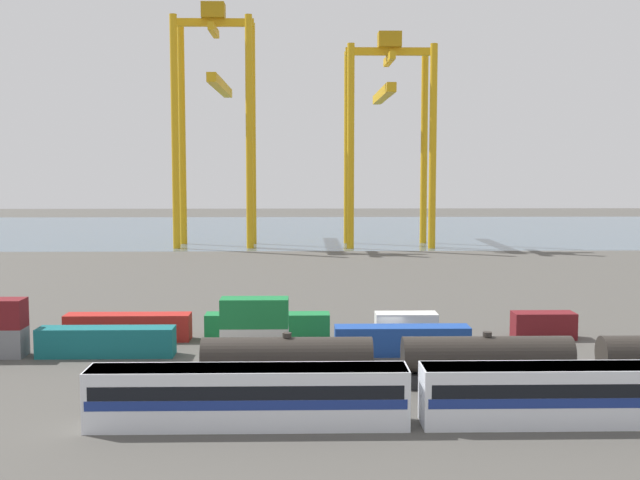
{
  "coord_description": "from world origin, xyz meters",
  "views": [
    {
      "loc": [
        -8.42,
        -73.64,
        16.79
      ],
      "look_at": [
        -6.08,
        34.15,
        6.88
      ],
      "focal_mm": 44.39,
      "sensor_mm": 36.0,
      "label": 1
    }
  ],
  "objects": [
    {
      "name": "gantry_crane_central",
      "position": [
        9.91,
        98.02,
        27.65
      ],
      "size": [
        18.58,
        34.82,
        45.18
      ],
      "color": "gold",
      "rests_on": "ground_plane"
    },
    {
      "name": "shipping_container_6",
      "position": [
        -25.47,
        2.56,
        1.3
      ],
      "size": [
        12.1,
        2.44,
        2.6
      ],
      "primitive_type": "cube",
      "color": "#AD211C",
      "rests_on": "ground_plane"
    },
    {
      "name": "passenger_train",
      "position": [
        9.68,
        -23.43,
        2.14
      ],
      "size": [
        64.16,
        3.14,
        3.9
      ],
      "color": "silver",
      "rests_on": "ground_plane"
    },
    {
      "name": "shipping_container_9",
      "position": [
        15.26,
        2.56,
        1.3
      ],
      "size": [
        6.04,
        2.44,
        2.6
      ],
      "primitive_type": "cube",
      "color": "maroon",
      "rests_on": "ground_plane"
    },
    {
      "name": "shipping_container_8",
      "position": [
        1.69,
        2.56,
        1.3
      ],
      "size": [
        6.04,
        2.44,
        2.6
      ],
      "primitive_type": "cube",
      "color": "silver",
      "rests_on": "ground_plane"
    },
    {
      "name": "freight_tank_row",
      "position": [
        13.42,
        -14.22,
        1.97
      ],
      "size": [
        59.19,
        2.76,
        4.22
      ],
      "color": "#232326",
      "rests_on": "ground_plane"
    },
    {
      "name": "shipping_container_3",
      "position": [
        -12.76,
        -3.94,
        1.3
      ],
      "size": [
        6.04,
        2.44,
        2.6
      ],
      "primitive_type": "cube",
      "color": "silver",
      "rests_on": "ground_plane"
    },
    {
      "name": "harbour_water",
      "position": [
        0.0,
        139.4,
        0.0
      ],
      "size": [
        400.0,
        110.0,
        0.01
      ],
      "primitive_type": "cube",
      "color": "#475B6B",
      "rests_on": "ground_plane"
    },
    {
      "name": "shipping_container_4",
      "position": [
        -12.76,
        -3.94,
        3.9
      ],
      "size": [
        6.04,
        2.44,
        2.6
      ],
      "primitive_type": "cube",
      "color": "#197538",
      "rests_on": "shipping_container_3"
    },
    {
      "name": "shipping_container_5",
      "position": [
        0.47,
        -3.94,
        1.3
      ],
      "size": [
        12.1,
        2.44,
        2.6
      ],
      "primitive_type": "cube",
      "color": "#1C4299",
      "rests_on": "ground_plane"
    },
    {
      "name": "ground_plane",
      "position": [
        0.0,
        40.0,
        0.0
      ],
      "size": [
        420.0,
        420.0,
        0.0
      ],
      "primitive_type": "plane",
      "color": "#4C4944"
    },
    {
      "name": "shipping_container_7",
      "position": [
        -11.89,
        2.56,
        1.3
      ],
      "size": [
        12.1,
        2.44,
        2.6
      ],
      "primitive_type": "cube",
      "color": "#197538",
      "rests_on": "ground_plane"
    },
    {
      "name": "gantry_crane_west",
      "position": [
        -27.07,
        98.35,
        30.33
      ],
      "size": [
        16.89,
        37.09,
        51.03
      ],
      "color": "gold",
      "rests_on": "ground_plane"
    },
    {
      "name": "shipping_container_2",
      "position": [
        -25.98,
        -3.94,
        1.3
      ],
      "size": [
        12.1,
        2.44,
        2.6
      ],
      "primitive_type": "cube",
      "color": "#146066",
      "rests_on": "ground_plane"
    }
  ]
}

